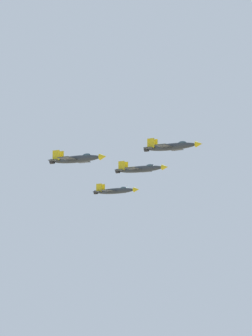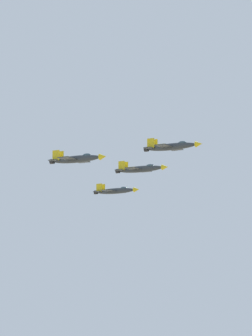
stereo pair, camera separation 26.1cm
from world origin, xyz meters
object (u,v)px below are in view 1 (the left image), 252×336
(jet_left_wingman, at_px, (140,169))
(jet_right_wingman, at_px, (77,159))
(jet_left_outer, at_px, (115,191))
(jet_lead, at_px, (172,146))

(jet_left_wingman, relative_size, jet_right_wingman, 1.02)
(jet_right_wingman, bearing_deg, jet_left_outer, 110.43)
(jet_lead, distance_m, jet_right_wingman, 25.12)
(jet_left_wingman, bearing_deg, jet_right_wingman, -90.44)
(jet_left_wingman, bearing_deg, jet_lead, -40.81)
(jet_right_wingman, bearing_deg, jet_left_wingman, 89.02)
(jet_left_outer, bearing_deg, jet_lead, -40.02)
(jet_lead, relative_size, jet_left_wingman, 0.97)
(jet_right_wingman, bearing_deg, jet_lead, 39.38)
(jet_lead, bearing_deg, jet_left_wingman, 139.49)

